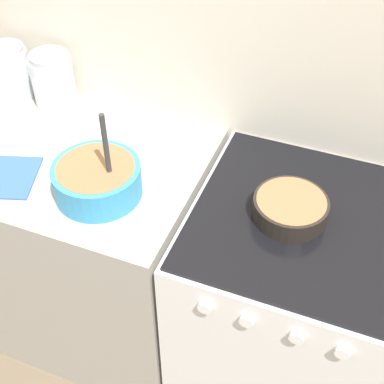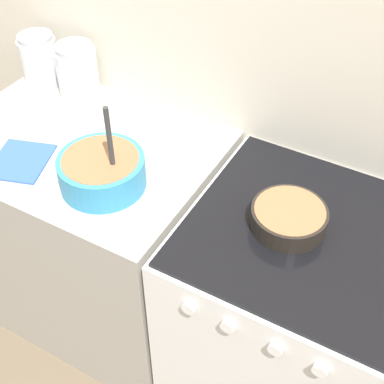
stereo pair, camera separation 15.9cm
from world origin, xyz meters
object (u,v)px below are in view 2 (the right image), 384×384
(storage_jar_left, at_px, (40,63))
(stove, at_px, (285,319))
(mixing_bowl, at_px, (102,170))
(baking_pan, at_px, (289,217))
(storage_jar_middle, at_px, (78,75))

(storage_jar_left, bearing_deg, stove, -11.74)
(stove, bearing_deg, storage_jar_left, 168.26)
(mixing_bowl, height_order, storage_jar_left, mixing_bowl)
(stove, xyz_separation_m, baking_pan, (-0.05, -0.01, 0.49))
(mixing_bowl, distance_m, storage_jar_middle, 0.53)
(stove, height_order, mixing_bowl, mixing_bowl)
(mixing_bowl, distance_m, storage_jar_left, 0.67)
(stove, height_order, storage_jar_left, storage_jar_left)
(stove, bearing_deg, baking_pan, -170.38)
(stove, xyz_separation_m, storage_jar_left, (-1.18, 0.25, 0.54))
(stove, distance_m, storage_jar_middle, 1.16)
(mixing_bowl, bearing_deg, baking_pan, 11.60)
(baking_pan, bearing_deg, stove, 9.62)
(mixing_bowl, relative_size, baking_pan, 1.38)
(stove, xyz_separation_m, storage_jar_middle, (-1.00, 0.25, 0.55))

